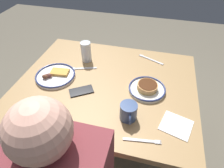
# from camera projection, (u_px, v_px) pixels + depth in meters

# --- Properties ---
(ground_plane) EXTENTS (6.00, 6.00, 0.00)m
(ground_plane) POSITION_uv_depth(u_px,v_px,m) (108.00, 145.00, 1.74)
(ground_plane) COLOR #635C4C
(dining_table) EXTENTS (1.13, 0.91, 0.76)m
(dining_table) POSITION_uv_depth(u_px,v_px,m) (107.00, 96.00, 1.33)
(dining_table) COLOR #9E7A4C
(dining_table) RESTS_ON ground_plane
(plate_near_main) EXTENTS (0.23, 0.23, 0.05)m
(plate_near_main) POSITION_uv_depth(u_px,v_px,m) (147.00, 88.00, 1.17)
(plate_near_main) COLOR silver
(plate_near_main) RESTS_ON dining_table
(plate_center_pancakes) EXTENTS (0.26, 0.26, 0.04)m
(plate_center_pancakes) POSITION_uv_depth(u_px,v_px,m) (55.00, 75.00, 1.28)
(plate_center_pancakes) COLOR white
(plate_center_pancakes) RESTS_ON dining_table
(coffee_mug) EXTENTS (0.09, 0.12, 0.10)m
(coffee_mug) POSITION_uv_depth(u_px,v_px,m) (128.00, 112.00, 0.99)
(coffee_mug) COLOR #334772
(coffee_mug) RESTS_ON dining_table
(drinking_glass) EXTENTS (0.07, 0.07, 0.15)m
(drinking_glass) POSITION_uv_depth(u_px,v_px,m) (86.00, 53.00, 1.39)
(drinking_glass) COLOR silver
(drinking_glass) RESTS_ON dining_table
(cell_phone) EXTENTS (0.16, 0.14, 0.01)m
(cell_phone) POSITION_uv_depth(u_px,v_px,m) (81.00, 91.00, 1.18)
(cell_phone) COLOR black
(cell_phone) RESTS_ON dining_table
(paper_napkin) EXTENTS (0.18, 0.18, 0.00)m
(paper_napkin) POSITION_uv_depth(u_px,v_px,m) (176.00, 125.00, 0.99)
(paper_napkin) COLOR white
(paper_napkin) RESTS_ON dining_table
(fork_near) EXTENTS (0.18, 0.04, 0.01)m
(fork_near) POSITION_uv_depth(u_px,v_px,m) (142.00, 141.00, 0.92)
(fork_near) COLOR silver
(fork_near) RESTS_ON dining_table
(fork_far) EXTENTS (0.19, 0.10, 0.01)m
(fork_far) POSITION_uv_depth(u_px,v_px,m) (151.00, 59.00, 1.43)
(fork_far) COLOR silver
(fork_far) RESTS_ON dining_table
(tea_spoon) EXTENTS (0.18, 0.07, 0.01)m
(tea_spoon) POSITION_uv_depth(u_px,v_px,m) (80.00, 68.00, 1.35)
(tea_spoon) COLOR silver
(tea_spoon) RESTS_ON dining_table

